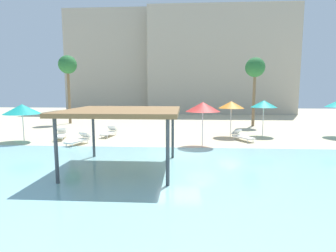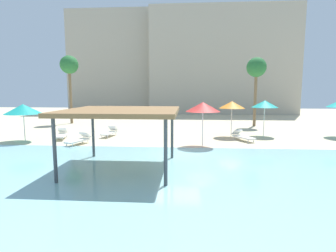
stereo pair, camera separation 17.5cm
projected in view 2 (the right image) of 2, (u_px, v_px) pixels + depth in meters
ground_plane at (178, 154)px, 15.17m from camera, size 80.00×80.00×0.00m
lagoon_water at (173, 186)px, 9.98m from camera, size 44.00×13.50×0.04m
shade_pavilion at (122, 113)px, 11.86m from camera, size 4.86×4.86×2.70m
beach_umbrella_red_0 at (203, 107)px, 17.00m from camera, size 2.18×2.18×2.80m
beach_umbrella_teal_1 at (265, 104)px, 20.89m from camera, size 2.00×2.00×2.77m
beach_umbrella_orange_3 at (232, 105)px, 20.57m from camera, size 1.95×1.95×2.72m
beach_umbrella_teal_4 at (23, 109)px, 18.62m from camera, size 2.46×2.46×2.59m
lounge_chair_0 at (61, 134)px, 19.79m from camera, size 1.09×1.99×0.74m
lounge_chair_1 at (242, 136)px, 19.12m from camera, size 1.44×1.95×0.74m
lounge_chair_3 at (79, 139)px, 17.77m from camera, size 1.20×1.99×0.74m
lounge_chair_4 at (110, 132)px, 20.91m from camera, size 0.89×1.97×0.74m
palm_tree_0 at (69, 67)px, 28.55m from camera, size 1.90×1.90×7.18m
palm_tree_1 at (256, 69)px, 26.33m from camera, size 1.90×1.90×6.72m
hotel_block_0 at (133, 65)px, 48.26m from camera, size 19.09×11.79×16.22m
hotel_block_1 at (220, 64)px, 44.76m from camera, size 21.95×11.97×15.81m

